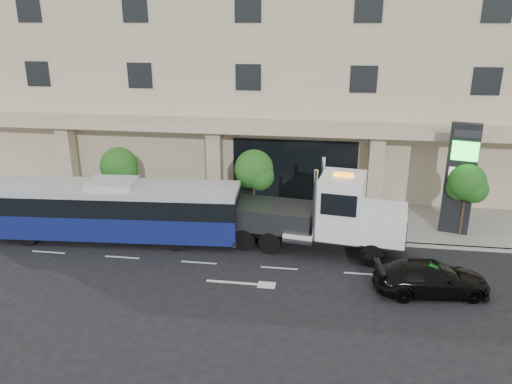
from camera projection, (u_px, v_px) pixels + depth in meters
ground at (282, 254)px, 25.57m from camera, size 120.00×120.00×0.00m
sidewalk at (290, 217)px, 30.21m from camera, size 120.00×6.00×0.15m
curb at (286, 237)px, 27.41m from camera, size 120.00×0.30×0.15m
convention_center at (304, 39)px, 36.68m from camera, size 60.00×17.60×20.00m
tree_left at (120, 169)px, 29.26m from camera, size 2.27×2.20×4.22m
tree_mid at (254, 172)px, 28.12m from camera, size 2.28×2.20×4.38m
tree_right at (467, 185)px, 26.62m from camera, size 2.10×2.00×4.04m
city_bus at (115, 209)px, 26.84m from camera, size 13.57×3.74×3.40m
tow_truck at (323, 216)px, 25.45m from camera, size 10.35×3.71×4.68m
black_sedan at (431, 278)px, 21.78m from camera, size 5.19×2.66×1.44m
signage_pylon at (460, 178)px, 26.91m from camera, size 1.62×0.91×6.15m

